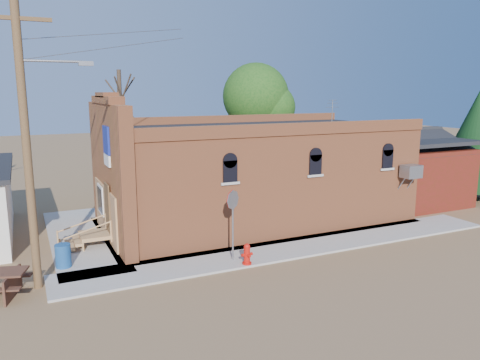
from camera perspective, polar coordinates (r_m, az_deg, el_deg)
name	(u,v)px	position (r m, az deg, el deg)	size (l,w,h in m)	color
ground	(276,261)	(17.92, 4.39, -9.82)	(120.00, 120.00, 0.00)	olive
sidewalk_south	(297,247)	(19.36, 6.97, -8.15)	(19.00, 2.20, 0.08)	#9E9991
sidewalk_west	(81,237)	(21.59, -18.78, -6.65)	(2.60, 10.00, 0.08)	#9E9991
brick_bar	(250,174)	(22.75, 1.26, 0.77)	(16.40, 7.97, 6.30)	#BB6239
red_shed	(404,162)	(28.50, 19.32, 2.06)	(5.40, 6.40, 4.30)	#4E1D0D
utility_pole	(28,141)	(15.84, -24.43, 4.30)	(3.12, 0.26, 9.00)	#543221
tree_bare_near	(120,97)	(28.08, -14.42, 9.77)	(2.80, 2.80, 7.65)	#402F24
tree_leafy	(256,97)	(31.51, 1.92, 10.12)	(4.40, 4.40, 8.15)	#402F24
evergreen_tree	(477,137)	(30.32, 26.92, 4.73)	(3.60, 3.60, 6.50)	#402F24
fire_hydrant	(247,254)	(17.22, 0.86, -9.00)	(0.45, 0.43, 0.78)	red
stop_sign	(233,206)	(17.16, -0.90, -3.24)	(0.63, 0.46, 2.68)	gray
trash_barrel	(63,256)	(18.09, -20.75, -8.63)	(0.55, 0.55, 0.84)	navy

